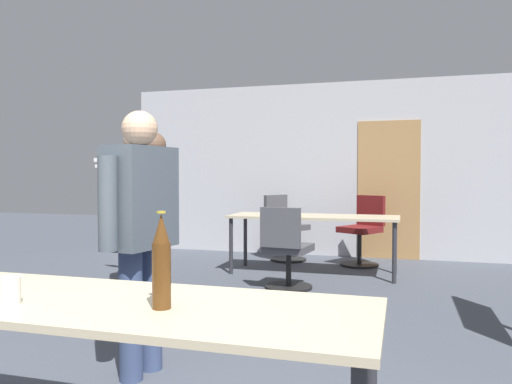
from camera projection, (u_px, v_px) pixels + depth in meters
back_wall at (317, 170)px, 7.74m from camera, size 5.99×0.12×2.66m
conference_table_near at (109, 316)px, 2.01m from camera, size 2.15×0.72×0.73m
conference_table_far at (313, 221)px, 6.26m from camera, size 2.10×0.72×0.73m
person_right_polo at (139, 218)px, 3.08m from camera, size 0.74×0.76×1.63m
person_left_plaid at (134, 191)px, 5.41m from camera, size 0.74×0.69×1.73m
person_center_tall at (152, 208)px, 4.27m from camera, size 0.85×0.68×1.61m
office_chair_mid_tucked at (286, 251)px, 5.39m from camera, size 0.52×0.57×0.90m
office_chair_far_left at (285, 229)px, 7.29m from camera, size 0.68×0.65×0.95m
office_chair_near_pushed at (363, 232)px, 6.87m from camera, size 0.65×0.68×0.96m
beer_bottle at (161, 263)px, 1.88m from camera, size 0.07×0.07×0.37m
drink_cup at (10, 290)px, 1.94m from camera, size 0.08×0.08×0.11m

